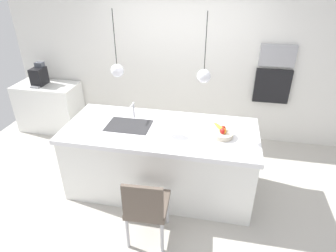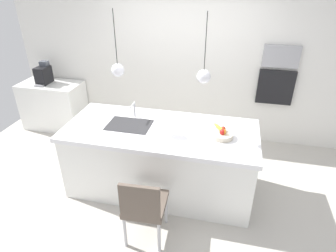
{
  "view_description": "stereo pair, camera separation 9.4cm",
  "coord_description": "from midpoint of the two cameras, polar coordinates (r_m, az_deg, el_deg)",
  "views": [
    {
      "loc": [
        0.72,
        -3.08,
        2.69
      ],
      "look_at": [
        0.1,
        0.0,
        0.98
      ],
      "focal_mm": 30.91,
      "sensor_mm": 36.0,
      "label": 1
    },
    {
      "loc": [
        0.81,
        -3.06,
        2.69
      ],
      "look_at": [
        0.1,
        0.0,
        0.98
      ],
      "focal_mm": 30.91,
      "sensor_mm": 36.0,
      "label": 2
    }
  ],
  "objects": [
    {
      "name": "sink_basin",
      "position": [
        3.74,
        -8.47,
        0.01
      ],
      "size": [
        0.56,
        0.4,
        0.02
      ],
      "primitive_type": "cube",
      "color": "#2D2D30",
      "rests_on": "kitchen_island"
    },
    {
      "name": "microwave",
      "position": [
        4.86,
        20.27,
        12.95
      ],
      "size": [
        0.54,
        0.08,
        0.34
      ],
      "primitive_type": "cube",
      "color": "#9E9EA3",
      "rests_on": "back_wall"
    },
    {
      "name": "back_wall",
      "position": [
        4.99,
        2.11,
        12.38
      ],
      "size": [
        6.0,
        0.1,
        2.6
      ],
      "primitive_type": "cube",
      "color": "silver",
      "rests_on": "ground"
    },
    {
      "name": "oven",
      "position": [
        5.0,
        19.31,
        7.46
      ],
      "size": [
        0.56,
        0.08,
        0.56
      ],
      "primitive_type": "cube",
      "color": "black",
      "rests_on": "back_wall"
    },
    {
      "name": "floor",
      "position": [
        4.16,
        -2.04,
        -11.76
      ],
      "size": [
        6.6,
        6.6,
        0.0
      ],
      "primitive_type": "plane",
      "color": "#BCB7AD",
      "rests_on": "ground"
    },
    {
      "name": "side_counter",
      "position": [
        5.84,
        -22.68,
        3.54
      ],
      "size": [
        1.1,
        0.6,
        0.87
      ],
      "primitive_type": "cube",
      "color": "white",
      "rests_on": "ground"
    },
    {
      "name": "faucet",
      "position": [
        3.85,
        -7.61,
        3.43
      ],
      "size": [
        0.02,
        0.17,
        0.22
      ],
      "color": "silver",
      "rests_on": "kitchen_island"
    },
    {
      "name": "pendant_light_right",
      "position": [
        3.26,
        6.24,
        9.81
      ],
      "size": [
        0.15,
        0.15,
        0.75
      ],
      "color": "silver"
    },
    {
      "name": "fruit_bowl",
      "position": [
        3.49,
        9.85,
        -1.39
      ],
      "size": [
        0.27,
        0.27,
        0.16
      ],
      "color": "beige",
      "rests_on": "kitchen_island"
    },
    {
      "name": "pendant_light_left",
      "position": [
        3.49,
        -10.76,
        10.74
      ],
      "size": [
        0.15,
        0.15,
        0.75
      ],
      "color": "silver"
    },
    {
      "name": "chair_near",
      "position": [
        3.17,
        -5.16,
        -15.38
      ],
      "size": [
        0.46,
        0.49,
        0.88
      ],
      "color": "brown",
      "rests_on": "ground"
    },
    {
      "name": "kitchen_island",
      "position": [
        3.87,
        -2.16,
        -6.51
      ],
      "size": [
        2.43,
        1.07,
        0.93
      ],
      "color": "white",
      "rests_on": "ground"
    },
    {
      "name": "coffee_machine",
      "position": [
        5.69,
        -24.54,
        9.01
      ],
      "size": [
        0.2,
        0.35,
        0.38
      ],
      "color": "black",
      "rests_on": "side_counter"
    }
  ]
}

